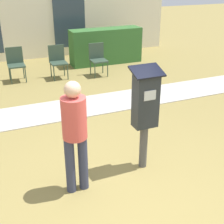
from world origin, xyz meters
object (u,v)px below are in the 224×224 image
(outdoor_chair_middle, at_px, (58,59))
(outdoor_chair_right, at_px, (98,57))
(parking_meter, at_px, (145,106))
(person_standing, at_px, (75,130))
(outdoor_chair_left, at_px, (16,61))

(outdoor_chair_middle, height_order, outdoor_chair_right, same)
(outdoor_chair_right, bearing_deg, outdoor_chair_middle, -174.29)
(parking_meter, bearing_deg, person_standing, -172.23)
(person_standing, bearing_deg, outdoor_chair_right, 97.51)
(person_standing, relative_size, outdoor_chair_left, 1.76)
(outdoor_chair_right, bearing_deg, parking_meter, -86.10)
(parking_meter, distance_m, outdoor_chair_middle, 4.81)
(parking_meter, relative_size, outdoor_chair_middle, 1.77)
(person_standing, xyz_separation_m, outdoor_chair_right, (2.05, 4.74, -0.40))
(outdoor_chair_middle, bearing_deg, outdoor_chair_right, -19.46)
(outdoor_chair_right, bearing_deg, outdoor_chair_left, -174.11)
(person_standing, height_order, outdoor_chair_middle, person_standing)
(outdoor_chair_middle, distance_m, outdoor_chair_right, 1.12)
(parking_meter, bearing_deg, outdoor_chair_middle, 91.72)
(outdoor_chair_left, height_order, outdoor_chair_right, same)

